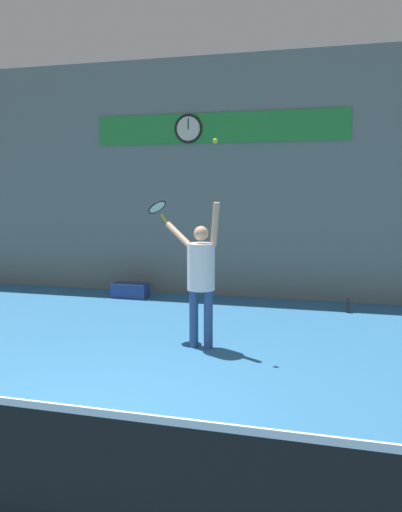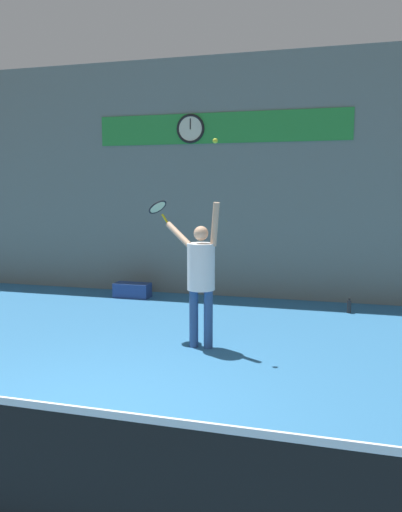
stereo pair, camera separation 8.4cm
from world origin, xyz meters
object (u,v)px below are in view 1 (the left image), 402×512
(scoreboard_clock, at_px, (188,129))
(equipment_bag, at_px, (130,290))
(tennis_player, at_px, (201,272))
(tennis_racket, at_px, (158,208))
(tennis_ball, at_px, (215,141))
(water_bottle, at_px, (347,306))

(scoreboard_clock, xyz_separation_m, equipment_bag, (-1.12, -0.62, -3.38))
(tennis_player, xyz_separation_m, equipment_bag, (-2.29, 2.87, -0.95))
(tennis_racket, height_order, tennis_ball, tennis_ball)
(scoreboard_clock, xyz_separation_m, water_bottle, (3.30, -0.82, -3.41))
(scoreboard_clock, xyz_separation_m, tennis_ball, (1.39, -3.54, -0.60))
(scoreboard_clock, bearing_deg, tennis_ball, -68.53)
(scoreboard_clock, bearing_deg, tennis_racket, -82.84)
(tennis_ball, height_order, water_bottle, tennis_ball)
(scoreboard_clock, distance_m, tennis_player, 4.41)
(tennis_ball, height_order, equipment_bag, tennis_ball)
(tennis_player, distance_m, tennis_racket, 1.26)
(tennis_player, relative_size, tennis_ball, 29.75)
(water_bottle, height_order, equipment_bag, equipment_bag)
(tennis_ball, xyz_separation_m, equipment_bag, (-2.51, 2.92, -2.78))
(scoreboard_clock, relative_size, tennis_ball, 8.56)
(tennis_ball, bearing_deg, tennis_player, 167.95)
(tennis_racket, bearing_deg, scoreboard_clock, 97.16)
(tennis_player, bearing_deg, water_bottle, 51.45)
(scoreboard_clock, relative_size, tennis_racket, 1.54)
(water_bottle, relative_size, equipment_bag, 0.37)
(tennis_player, distance_m, tennis_ball, 1.84)
(scoreboard_clock, distance_m, tennis_ball, 3.85)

